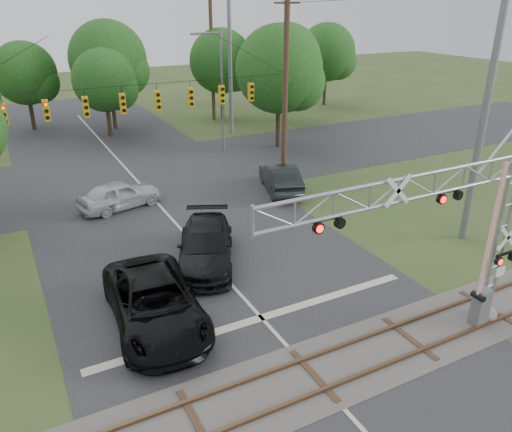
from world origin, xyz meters
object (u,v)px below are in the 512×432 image
crossing_gantry (444,227)px  sedan_silver (120,195)px  car_dark (206,246)px  traffic_signal_span (155,98)px  pickup_black (155,303)px  streetlight (220,86)px

crossing_gantry → sedan_silver: size_ratio=2.20×
car_dark → sedan_silver: size_ratio=1.26×
traffic_signal_span → sedan_silver: bearing=-155.2°
pickup_black → streetlight: (11.28, 19.41, 4.09)m
traffic_signal_span → sedan_silver: (-2.88, -1.33, -4.93)m
pickup_black → sedan_silver: bearing=86.7°
traffic_signal_span → sedan_silver: size_ratio=4.16×
crossing_gantry → pickup_black: bearing=146.0°
traffic_signal_span → car_dark: size_ratio=3.30×
traffic_signal_span → pickup_black: bearing=-108.8°
crossing_gantry → streetlight: streetlight is taller
car_dark → streetlight: bearing=88.4°
traffic_signal_span → streetlight: traffic_signal_span is taller
traffic_signal_span → car_dark: (-1.04, -9.58, -4.87)m
pickup_black → crossing_gantry: bearing=-29.9°
pickup_black → streetlight: 22.82m
pickup_black → car_dark: 4.81m
sedan_silver → streetlight: bearing=-65.3°
crossing_gantry → sedan_silver: crossing_gantry is taller
pickup_black → sedan_silver: (1.54, 11.67, -0.11)m
car_dark → sedan_silver: 8.45m
crossing_gantry → traffic_signal_span: bearing=100.9°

